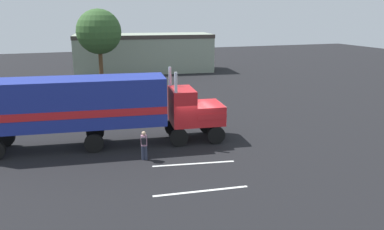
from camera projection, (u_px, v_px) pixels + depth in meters
name	position (u px, v px, depth m)	size (l,w,h in m)	color
ground_plane	(193.00, 141.00, 23.74)	(120.00, 120.00, 0.00)	black
lane_stripe_near	(194.00, 164.00, 20.19)	(4.40, 0.16, 0.01)	silver
lane_stripe_mid	(201.00, 191.00, 17.10)	(4.40, 0.16, 0.01)	silver
semi_truck	(94.00, 105.00, 22.25)	(14.36, 4.22, 4.50)	red
person_bystander	(144.00, 144.00, 20.52)	(0.37, 0.47, 1.63)	#2D3347
tree_center	(99.00, 32.00, 40.53)	(4.79, 4.79, 8.19)	brown
building_backdrop	(144.00, 51.00, 50.79)	(18.63, 8.17, 5.00)	gray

